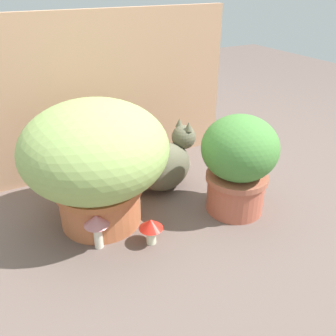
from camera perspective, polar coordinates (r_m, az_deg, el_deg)
name	(u,v)px	position (r m, az deg, el deg)	size (l,w,h in m)	color
ground_plane	(162,216)	(1.51, -1.03, -7.47)	(6.00, 6.00, 0.00)	#66554E
cardboard_backdrop	(108,94)	(1.77, -9.43, 11.35)	(1.25, 0.03, 0.75)	tan
grass_planter	(96,158)	(1.36, -11.29, 1.62)	(0.54, 0.54, 0.49)	#C06940
leafy_planter	(239,161)	(1.46, 11.01, 1.01)	(0.30, 0.30, 0.41)	#B85C45
cat	(168,164)	(1.64, 0.00, 0.70)	(0.39, 0.22, 0.32)	#625F4A
mushroom_ornament_red	(151,226)	(1.33, -2.69, -9.15)	(0.09, 0.09, 0.11)	#E5E7C2
mushroom_ornament_pink	(97,224)	(1.32, -11.12, -8.58)	(0.09, 0.09, 0.14)	silver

